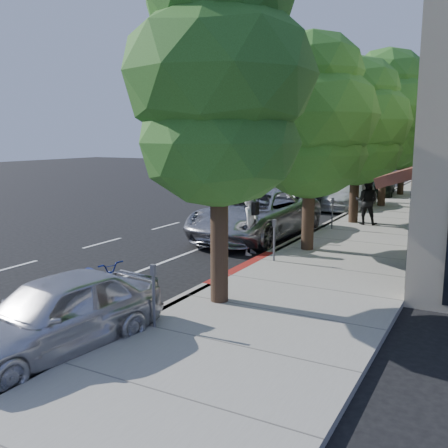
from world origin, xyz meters
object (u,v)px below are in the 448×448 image
Objects in this scene: street_tree_1 at (311,118)px; pedestrian at (367,201)px; street_tree_3 at (386,111)px; street_tree_2 at (357,123)px; bicycle at (98,280)px; dark_suv_far at (378,183)px; near_car_a at (56,314)px; street_tree_5 at (417,132)px; silver_suv at (256,214)px; dark_sedan at (317,194)px; street_tree_0 at (219,82)px; street_tree_4 at (404,130)px; cyclist at (251,225)px; white_pickup at (350,195)px.

street_tree_1 reaches higher than pedestrian.
street_tree_2 is at bearing -90.00° from street_tree_3.
bicycle is 24.81m from dark_suv_far.
near_car_a is (0.00, -27.27, -0.16)m from dark_suv_far.
street_tree_5 is 3.54× the size of bicycle.
street_tree_5 is 1.03× the size of silver_suv.
dark_sedan is 2.32× the size of pedestrian.
dark_sedan is at bearing 102.62° from near_car_a.
street_tree_0 reaches higher than dark_sedan.
street_tree_4 is 6.00m from street_tree_5.
street_tree_0 is at bearing -74.63° from dark_sedan.
bicycle is at bearing -101.73° from street_tree_2.
pedestrian is at bearing -84.41° from street_tree_3.
bicycle is at bearing -98.09° from street_tree_3.
street_tree_2 reaches higher than street_tree_5.
street_tree_0 is at bearing -56.82° from bicycle.
street_tree_2 is 3.70× the size of bicycle.
street_tree_5 is at bearing 69.55° from dark_suv_far.
dark_suv_far is (1.19, 16.27, -0.05)m from silver_suv.
silver_suv is at bearing -103.84° from street_tree_3.
street_tree_1 is 11.54m from dark_sedan.
silver_suv is (-2.59, -4.50, -3.46)m from street_tree_2.
street_tree_4 is at bearing -91.16° from pedestrian.
street_tree_4 is 3.51× the size of pedestrian.
pedestrian reaches higher than silver_suv.
street_tree_3 is at bearing -90.00° from street_tree_4.
street_tree_0 reaches higher than street_tree_4.
silver_suv is (-0.99, 2.51, -0.06)m from cyclist.
street_tree_0 is 0.94× the size of street_tree_3.
pedestrian is (0.62, -0.29, -3.24)m from street_tree_2.
pedestrian is (0.62, 5.71, -3.26)m from street_tree_1.
silver_suv is 16.32m from dark_suv_far.
street_tree_2 is at bearing -50.70° from dark_sedan.
near_car_a is (1.70, -20.00, -0.04)m from dark_sedan.
street_tree_2 is (0.00, 12.00, -0.59)m from street_tree_0.
street_tree_4 reaches higher than near_car_a.
street_tree_4 is 1.66× the size of near_car_a.
street_tree_5 is 1.49× the size of dark_sedan.
white_pickup is 5.74m from pedestrian.
near_car_a is (1.19, -11.00, -0.21)m from silver_suv.
street_tree_2 reaches higher than street_tree_1.
street_tree_1 reaches higher than cyclist.
street_tree_0 reaches higher than street_tree_5.
dark_sedan is (-3.10, 16.50, -4.22)m from street_tree_0.
dark_suv_far is (0.20, 18.78, -0.11)m from cyclist.
white_pickup is 20.56m from near_car_a.
dark_sedan is at bearing 100.64° from street_tree_0.
street_tree_0 is 1.71× the size of dark_sedan.
white_pickup is (-1.44, 11.06, -3.66)m from street_tree_1.
near_car_a is at bearing -92.91° from street_tree_4.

